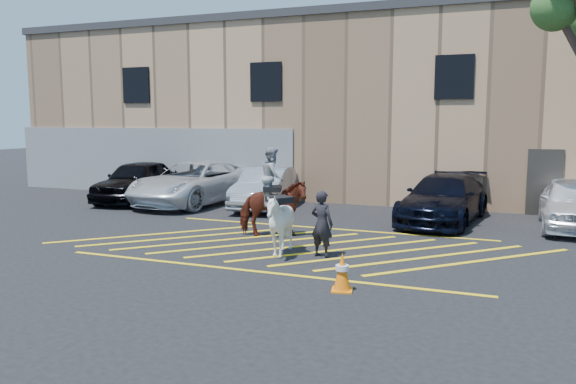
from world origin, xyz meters
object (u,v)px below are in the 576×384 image
(car_white_pickup, at_px, (195,183))
(car_blue_suv, at_px, (444,199))
(handler, at_px, (322,224))
(mounted_bay, at_px, (273,201))
(saddled_white, at_px, (280,224))
(car_silver_sedan, at_px, (266,188))
(car_black_suv, at_px, (138,181))
(car_white_suv, at_px, (574,203))
(traffic_cone, at_px, (342,272))

(car_white_pickup, height_order, car_blue_suv, car_white_pickup)
(handler, relative_size, mounted_bay, 0.64)
(handler, height_order, saddled_white, handler)
(car_silver_sedan, distance_m, saddled_white, 7.17)
(car_black_suv, relative_size, car_silver_sedan, 1.07)
(car_white_suv, height_order, traffic_cone, car_white_suv)
(saddled_white, bearing_deg, mounted_bay, 117.27)
(car_white_pickup, distance_m, mounted_bay, 6.73)
(car_silver_sedan, bearing_deg, handler, -64.27)
(car_blue_suv, relative_size, handler, 3.24)
(car_silver_sedan, relative_size, handler, 2.83)
(car_silver_sedan, height_order, mounted_bay, mounted_bay)
(car_black_suv, distance_m, traffic_cone, 13.42)
(car_white_pickup, relative_size, saddled_white, 3.19)
(car_white_suv, xyz_separation_m, saddled_white, (-6.74, -6.04, 0.00))
(saddled_white, bearing_deg, car_white_pickup, 133.56)
(car_blue_suv, distance_m, saddled_white, 6.64)
(car_silver_sedan, xyz_separation_m, saddled_white, (3.15, -6.44, 0.03))
(saddled_white, bearing_deg, car_blue_suv, 62.04)
(car_silver_sedan, bearing_deg, car_blue_suv, -13.02)
(car_blue_suv, xyz_separation_m, car_white_suv, (3.62, 0.18, 0.02))
(saddled_white, bearing_deg, traffic_cone, -45.07)
(car_white_suv, height_order, saddled_white, car_white_suv)
(handler, relative_size, traffic_cone, 2.12)
(car_white_pickup, bearing_deg, saddled_white, -40.46)
(traffic_cone, bearing_deg, car_black_suv, 141.94)
(car_white_pickup, height_order, traffic_cone, car_white_pickup)
(car_white_pickup, relative_size, traffic_cone, 7.88)
(car_blue_suv, bearing_deg, mounted_bay, -128.04)
(car_white_suv, height_order, handler, handler)
(traffic_cone, bearing_deg, car_white_pickup, 133.91)
(car_white_suv, bearing_deg, mounted_bay, -150.26)
(handler, distance_m, mounted_bay, 2.53)
(car_black_suv, bearing_deg, car_silver_sedan, -4.45)
(car_silver_sedan, distance_m, handler, 7.42)
(car_black_suv, height_order, mounted_bay, mounted_bay)
(mounted_bay, height_order, saddled_white, mounted_bay)
(car_white_pickup, distance_m, car_silver_sedan, 2.87)
(car_black_suv, distance_m, car_blue_suv, 11.57)
(car_black_suv, relative_size, saddled_white, 2.60)
(car_black_suv, relative_size, traffic_cone, 6.41)
(car_white_suv, xyz_separation_m, handler, (-5.78, -5.80, 0.02))
(car_white_pickup, relative_size, car_white_suv, 1.30)
(car_blue_suv, xyz_separation_m, saddled_white, (-3.11, -5.86, 0.03))
(car_black_suv, height_order, traffic_cone, car_black_suv)
(car_black_suv, xyz_separation_m, handler, (9.41, -5.91, -0.02))
(mounted_bay, bearing_deg, car_silver_sedan, 115.57)
(car_black_suv, distance_m, handler, 11.11)
(car_black_suv, xyz_separation_m, saddled_white, (8.46, -6.16, -0.04))
(car_white_pickup, distance_m, handler, 9.24)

